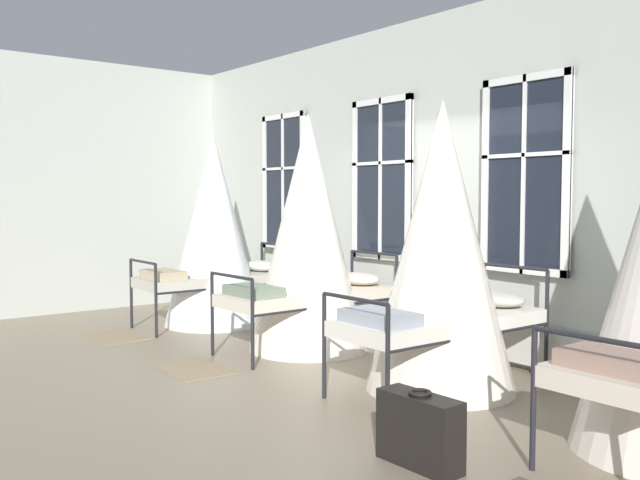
% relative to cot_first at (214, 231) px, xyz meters
% --- Properties ---
extents(ground, '(21.94, 21.94, 0.00)m').
position_rel_cot_first_xyz_m(ground, '(2.92, -0.24, -1.20)').
color(ground, gray).
extents(back_wall_with_windows, '(10.06, 0.10, 3.58)m').
position_rel_cot_first_xyz_m(back_wall_with_windows, '(2.92, 1.21, 0.59)').
color(back_wall_with_windows, '#B2B7AD').
rests_on(back_wall_with_windows, ground).
extents(window_bank, '(6.79, 0.10, 2.71)m').
position_rel_cot_first_xyz_m(window_bank, '(2.92, 1.09, -0.15)').
color(window_bank, black).
rests_on(window_bank, ground).
extents(cot_first, '(1.28, 1.98, 2.48)m').
position_rel_cot_first_xyz_m(cot_first, '(0.00, 0.00, 0.00)').
color(cot_first, black).
rests_on(cot_first, ground).
extents(cot_second, '(1.28, 1.96, 2.52)m').
position_rel_cot_first_xyz_m(cot_second, '(1.93, 0.05, 0.02)').
color(cot_second, black).
rests_on(cot_second, ground).
extents(cot_third, '(1.28, 1.97, 2.45)m').
position_rel_cot_first_xyz_m(cot_third, '(3.87, -0.01, -0.01)').
color(cot_third, black).
rests_on(cot_third, ground).
extents(rug_first, '(0.83, 0.60, 0.01)m').
position_rel_cot_first_xyz_m(rug_first, '(0.01, -1.34, -1.19)').
color(rug_first, '#8E7A5B').
rests_on(rug_first, ground).
extents(rug_second, '(0.82, 0.58, 0.01)m').
position_rel_cot_first_xyz_m(rug_second, '(1.95, -1.34, -1.19)').
color(rug_second, '#8E7A5B').
rests_on(rug_second, ground).
extents(suitcase_dark, '(0.56, 0.22, 0.47)m').
position_rel_cot_first_xyz_m(suitcase_dark, '(4.94, -1.40, -0.98)').
color(suitcase_dark, black).
rests_on(suitcase_dark, ground).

